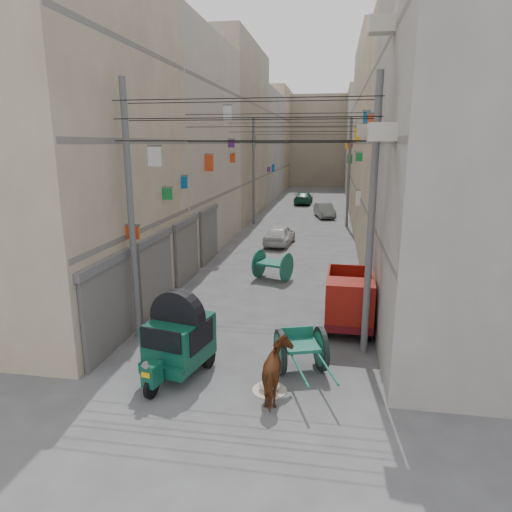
% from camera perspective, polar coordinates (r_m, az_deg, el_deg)
% --- Properties ---
extents(ground, '(140.00, 140.00, 0.00)m').
position_cam_1_polar(ground, '(9.67, -8.55, -25.54)').
color(ground, '#48484B').
rests_on(ground, ground).
extents(building_row_left, '(8.00, 62.00, 14.00)m').
position_cam_1_polar(building_row_left, '(42.51, -4.87, 14.25)').
color(building_row_left, '#B9AA8C').
rests_on(building_row_left, ground).
extents(building_row_right, '(8.00, 62.00, 14.00)m').
position_cam_1_polar(building_row_right, '(41.55, 17.69, 13.68)').
color(building_row_right, '#9F9A95').
rests_on(building_row_right, ground).
extents(end_cap_building, '(22.00, 10.00, 13.00)m').
position_cam_1_polar(end_cap_building, '(73.11, 7.86, 14.01)').
color(end_cap_building, gray).
rests_on(end_cap_building, ground).
extents(shutters_left, '(0.18, 14.40, 2.88)m').
position_cam_1_polar(shutters_left, '(19.15, -10.32, -0.36)').
color(shutters_left, '#46464B').
rests_on(shutters_left, ground).
extents(signboards, '(8.22, 40.52, 5.67)m').
position_cam_1_polar(signboards, '(28.96, 4.61, 8.47)').
color(signboards, '#AB1629').
rests_on(signboards, ground).
extents(ac_units, '(0.70, 6.55, 3.35)m').
position_cam_1_polar(ac_units, '(14.83, 14.74, 18.51)').
color(ac_units, beige).
rests_on(ac_units, ground).
extents(utility_poles, '(7.40, 22.20, 8.00)m').
position_cam_1_polar(utility_poles, '(24.29, 3.67, 8.81)').
color(utility_poles, '#57575A').
rests_on(utility_poles, ground).
extents(overhead_cables, '(7.40, 22.52, 1.12)m').
position_cam_1_polar(overhead_cables, '(21.62, 3.03, 15.54)').
color(overhead_cables, black).
rests_on(overhead_cables, ground).
extents(auto_rickshaw, '(1.85, 2.68, 1.82)m').
position_cam_1_polar(auto_rickshaw, '(12.59, -9.67, -9.98)').
color(auto_rickshaw, black).
rests_on(auto_rickshaw, ground).
extents(tonga_cart, '(1.84, 2.91, 1.23)m').
position_cam_1_polar(tonga_cart, '(12.80, 5.62, -11.54)').
color(tonga_cart, black).
rests_on(tonga_cart, ground).
extents(mini_truck, '(1.65, 3.49, 1.93)m').
position_cam_1_polar(mini_truck, '(15.61, 11.59, -5.87)').
color(mini_truck, black).
rests_on(mini_truck, ground).
extents(second_cart, '(1.87, 1.77, 1.33)m').
position_cam_1_polar(second_cart, '(21.02, 2.10, -1.07)').
color(second_cart, '#155D4A').
rests_on(second_cart, ground).
extents(feed_sack, '(0.55, 0.44, 0.28)m').
position_cam_1_polar(feed_sack, '(12.06, 1.70, -15.88)').
color(feed_sack, beige).
rests_on(feed_sack, ground).
extents(horse, '(0.90, 1.72, 1.40)m').
position_cam_1_polar(horse, '(11.49, 2.76, -14.30)').
color(horse, brown).
rests_on(horse, ground).
extents(distant_car_white, '(1.88, 3.86, 1.27)m').
position_cam_1_polar(distant_car_white, '(28.40, 2.96, 2.69)').
color(distant_car_white, silver).
rests_on(distant_car_white, ground).
extents(distant_car_grey, '(2.06, 3.83, 1.20)m').
position_cam_1_polar(distant_car_grey, '(39.51, 8.57, 5.65)').
color(distant_car_grey, slate).
rests_on(distant_car_grey, ground).
extents(distant_car_green, '(1.85, 4.37, 1.26)m').
position_cam_1_polar(distant_car_green, '(48.35, 5.95, 7.24)').
color(distant_car_green, '#1C533C').
rests_on(distant_car_green, ground).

